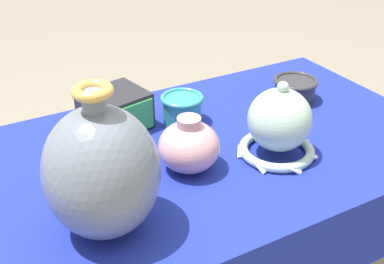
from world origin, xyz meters
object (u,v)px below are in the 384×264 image
at_px(jar_round_rose, 189,146).
at_px(mosaic_tile_box, 115,111).
at_px(cup_wide_charcoal, 295,89).
at_px(cup_wide_teal, 182,108).
at_px(vase_dome_bell, 279,125).
at_px(vase_tall_bulbous, 102,172).

bearing_deg(jar_round_rose, mosaic_tile_box, 106.37).
bearing_deg(cup_wide_charcoal, cup_wide_teal, 174.14).
distance_m(jar_round_rose, cup_wide_teal, 0.21).
bearing_deg(jar_round_rose, vase_dome_bell, -12.64).
height_order(jar_round_rose, cup_wide_teal, jar_round_rose).
bearing_deg(vase_dome_bell, mosaic_tile_box, 133.25).
height_order(cup_wide_charcoal, cup_wide_teal, cup_wide_teal).
height_order(vase_dome_bell, cup_wide_charcoal, vase_dome_bell).
height_order(vase_tall_bulbous, cup_wide_teal, vase_tall_bulbous).
bearing_deg(jar_round_rose, vase_tall_bulbous, -156.31).
bearing_deg(mosaic_tile_box, cup_wide_charcoal, -22.79).
xyz_separation_m(mosaic_tile_box, cup_wide_teal, (0.16, -0.06, -0.01)).
bearing_deg(vase_dome_bell, vase_tall_bulbous, -172.96).
height_order(vase_dome_bell, cup_wide_teal, vase_dome_bell).
height_order(vase_dome_bell, jar_round_rose, vase_dome_bell).
distance_m(vase_tall_bulbous, jar_round_rose, 0.26).
bearing_deg(cup_wide_charcoal, jar_round_rose, -159.58).
xyz_separation_m(vase_tall_bulbous, cup_wide_teal, (0.31, 0.29, -0.09)).
distance_m(vase_tall_bulbous, cup_wide_teal, 0.44).
relative_size(mosaic_tile_box, cup_wide_charcoal, 1.40).
bearing_deg(vase_tall_bulbous, jar_round_rose, 23.69).
xyz_separation_m(vase_dome_bell, mosaic_tile_box, (-0.28, 0.30, -0.03)).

